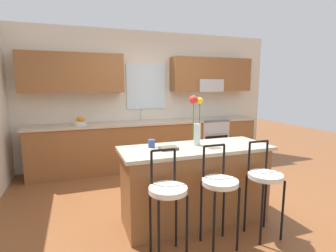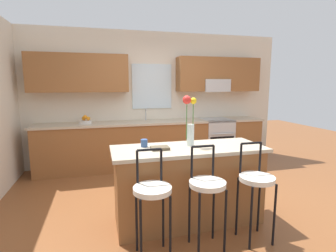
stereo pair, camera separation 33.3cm
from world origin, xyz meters
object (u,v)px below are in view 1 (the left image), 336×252
kitchen_island (195,184)px  bar_stool_near (168,195)px  oven_range (210,140)px  flower_vase (196,121)px  mug_ceramic (151,143)px  cookbook (169,148)px  bar_stool_far (265,180)px  bar_stool_middle (220,187)px  fruit_bowl_oranges (80,122)px

kitchen_island → bar_stool_near: size_ratio=1.71×
oven_range → kitchen_island: size_ratio=0.52×
flower_vase → mug_ceramic: bearing=171.8°
kitchen_island → cookbook: bearing=-176.7°
bar_stool_far → cookbook: bar_stool_far is taller
mug_ceramic → cookbook: bearing=-48.8°
bar_stool_middle → mug_ceramic: bar_stool_middle is taller
oven_range → fruit_bowl_oranges: fruit_bowl_oranges is taller
bar_stool_near → bar_stool_far: size_ratio=1.00×
oven_range → kitchen_island: same height
bar_stool_far → kitchen_island: bearing=134.8°
oven_range → bar_stool_near: 3.40m
kitchen_island → bar_stool_middle: 0.58m
mug_ceramic → fruit_bowl_oranges: fruit_bowl_oranges is taller
bar_stool_near → flower_vase: 1.04m
bar_stool_near → fruit_bowl_oranges: bearing=103.9°
cookbook → bar_stool_middle: bearing=-56.7°
bar_stool_near → cookbook: bar_stool_near is taller
oven_range → bar_stool_middle: (-1.40, -2.77, 0.18)m
kitchen_island → mug_ceramic: 0.72m
flower_vase → bar_stool_middle: bearing=-93.2°
bar_stool_middle → bar_stool_far: bearing=0.0°
mug_ceramic → fruit_bowl_oranges: size_ratio=0.37×
bar_stool_middle → bar_stool_far: 0.55m
oven_range → flower_vase: flower_vase is taller
bar_stool_near → mug_ceramic: size_ratio=11.58×
bar_stool_middle → flower_vase: flower_vase is taller
oven_range → kitchen_island: 2.62m
bar_stool_near → kitchen_island: bearing=45.2°
oven_range → fruit_bowl_oranges: 2.70m
bar_stool_middle → cookbook: (-0.35, 0.53, 0.30)m
kitchen_island → bar_stool_near: bearing=-134.8°
flower_vase → fruit_bowl_oranges: flower_vase is taller
bar_stool_far → flower_vase: (-0.52, 0.63, 0.58)m
fruit_bowl_oranges → bar_stool_middle: bearing=-66.0°
bar_stool_far → cookbook: (-0.90, 0.53, 0.30)m
mug_ceramic → bar_stool_near: bearing=-94.0°
kitchen_island → bar_stool_far: bearing=-45.2°
oven_range → kitchen_island: bearing=-122.2°
bar_stool_near → cookbook: bearing=69.5°
bar_stool_middle → bar_stool_far: same height
mug_ceramic → cookbook: mug_ceramic is taller
kitchen_island → flower_vase: size_ratio=2.98×
cookbook → kitchen_island: bearing=3.3°
kitchen_island → bar_stool_far: size_ratio=1.71×
bar_stool_near → flower_vase: size_ratio=1.74×
flower_vase → bar_stool_near: bearing=-133.0°
mug_ceramic → fruit_bowl_oranges: 2.23m
kitchen_island → bar_stool_far: bar_stool_far is taller
flower_vase → cookbook: 0.49m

